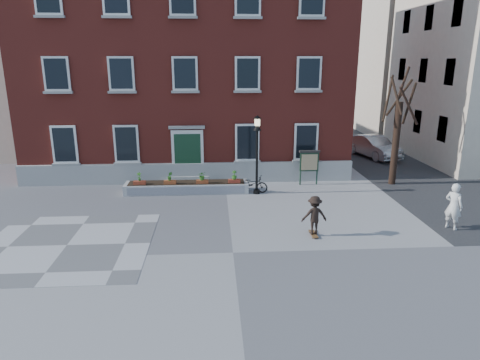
{
  "coord_description": "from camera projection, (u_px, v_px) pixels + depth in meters",
  "views": [
    {
      "loc": [
        -0.63,
        -13.65,
        6.52
      ],
      "look_at": [
        0.5,
        4.0,
        1.5
      ],
      "focal_mm": 32.0,
      "sensor_mm": 36.0,
      "label": 1
    }
  ],
  "objects": [
    {
      "name": "planter_assembly",
      "position": [
        187.0,
        186.0,
        21.61
      ],
      "size": [
        6.2,
        1.12,
        1.15
      ],
      "color": "silver",
      "rests_on": "ground"
    },
    {
      "name": "side_street",
      "position": [
        452.0,
        52.0,
        33.11
      ],
      "size": [
        15.2,
        36.0,
        14.5
      ],
      "color": "#343436",
      "rests_on": "ground"
    },
    {
      "name": "ground",
      "position": [
        233.0,
        253.0,
        14.93
      ],
      "size": [
        100.0,
        100.0,
        0.0
      ],
      "primitive_type": "plane",
      "color": "gray",
      "rests_on": "ground"
    },
    {
      "name": "bare_tree",
      "position": [
        397.0,
        133.0,
        22.4
      ],
      "size": [
        1.83,
        1.83,
        6.16
      ],
      "color": "black",
      "rests_on": "ground"
    },
    {
      "name": "bicycle",
      "position": [
        252.0,
        184.0,
        21.65
      ],
      "size": [
        1.73,
        1.08,
        0.86
      ],
      "primitive_type": "imported",
      "rotation": [
        0.0,
        0.0,
        1.23
      ],
      "color": "black",
      "rests_on": "ground"
    },
    {
      "name": "bystander",
      "position": [
        454.0,
        206.0,
        16.8
      ],
      "size": [
        0.76,
        0.82,
        1.88
      ],
      "primitive_type": "imported",
      "rotation": [
        0.0,
        0.0,
        2.18
      ],
      "color": "silver",
      "rests_on": "ground"
    },
    {
      "name": "lamp_post",
      "position": [
        257.0,
        144.0,
        20.8
      ],
      "size": [
        0.4,
        0.4,
        3.93
      ],
      "color": "black",
      "rests_on": "ground"
    },
    {
      "name": "skateboarder",
      "position": [
        314.0,
        215.0,
        16.17
      ],
      "size": [
        1.0,
        0.78,
        1.58
      ],
      "color": "brown",
      "rests_on": "ground"
    },
    {
      "name": "parked_car",
      "position": [
        374.0,
        147.0,
        29.28
      ],
      "size": [
        2.71,
        4.72,
        1.47
      ],
      "primitive_type": "imported",
      "rotation": [
        0.0,
        0.0,
        0.27
      ],
      "color": "silver",
      "rests_on": "ground"
    },
    {
      "name": "notice_board",
      "position": [
        309.0,
        162.0,
        22.68
      ],
      "size": [
        1.1,
        0.16,
        1.87
      ],
      "color": "#172F1F",
      "rests_on": "ground"
    },
    {
      "name": "checker_patch",
      "position": [
        67.0,
        245.0,
        15.52
      ],
      "size": [
        6.0,
        6.0,
        0.01
      ],
      "primitive_type": "cube",
      "color": "#5F5E61",
      "rests_on": "ground"
    },
    {
      "name": "brick_building",
      "position": [
        190.0,
        63.0,
        26.5
      ],
      "size": [
        18.4,
        10.85,
        12.6
      ],
      "color": "maroon",
      "rests_on": "ground"
    }
  ]
}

